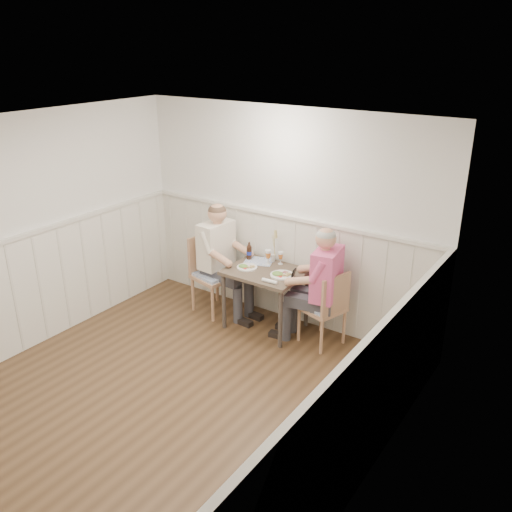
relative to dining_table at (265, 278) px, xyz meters
The scene contains 16 objects.
ground_plane 1.95m from the dining_table, 89.49° to the right, with size 4.50×4.50×0.00m, color #4B341F.
room_shell 2.04m from the dining_table, 89.49° to the right, with size 4.04×4.54×2.60m.
wainscot 1.15m from the dining_table, 89.19° to the right, with size 4.00×4.49×1.34m.
dining_table is the anchor object (origin of this frame).
chair_right 0.80m from the dining_table, ahead, with size 0.53×0.53×0.90m.
chair_left 0.83m from the dining_table, behind, with size 0.56×0.56×0.99m.
man_in_pink 0.73m from the dining_table, ahead, with size 0.71×0.50×1.43m.
diner_cream 0.73m from the dining_table, behind, with size 0.70×0.49×1.46m.
plate_man 0.27m from the dining_table, ahead, with size 0.28×0.28×0.07m.
plate_diner 0.27m from the dining_table, 163.32° to the right, with size 0.24×0.24×0.06m.
beer_glass_a 0.34m from the dining_table, 80.49° to the left, with size 0.06×0.06×0.16m.
beer_glass_b 0.29m from the dining_table, 114.22° to the left, with size 0.07×0.07×0.18m.
beer_bottle 0.44m from the dining_table, 154.17° to the left, with size 0.06×0.06×0.23m.
rolled_napkin 0.37m from the dining_table, 49.10° to the right, with size 0.19×0.05×0.04m.
grass_vase 0.42m from the dining_table, 104.93° to the left, with size 0.05×0.05×0.44m.
gingham_mat 0.31m from the dining_table, 140.15° to the left, with size 0.41×0.37×0.01m.
Camera 1 is at (3.17, -3.05, 3.29)m, focal length 38.00 mm.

